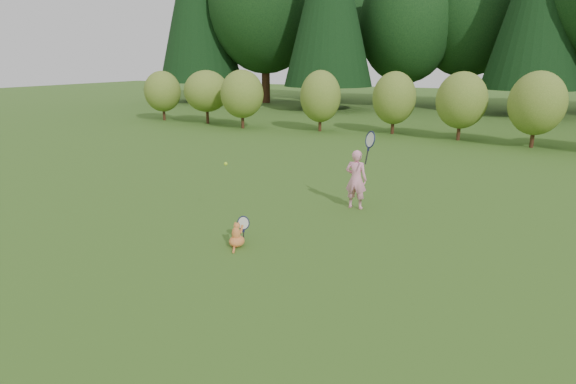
% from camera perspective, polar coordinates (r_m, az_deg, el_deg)
% --- Properties ---
extents(ground, '(100.00, 100.00, 0.00)m').
position_cam_1_polar(ground, '(8.73, -3.54, -5.53)').
color(ground, '#345517').
rests_on(ground, ground).
extents(shrub_row, '(28.00, 3.00, 2.80)m').
position_cam_1_polar(shrub_row, '(20.53, 15.10, 10.11)').
color(shrub_row, '#536F22').
rests_on(shrub_row, ground).
extents(child, '(0.73, 0.48, 1.92)m').
position_cam_1_polar(child, '(10.39, 8.12, 1.65)').
color(child, pink).
rests_on(child, ground).
extents(cat, '(0.33, 0.58, 0.60)m').
position_cam_1_polar(cat, '(8.35, -6.08, -4.92)').
color(cat, '#C15125').
rests_on(cat, ground).
extents(tennis_ball, '(0.07, 0.07, 0.07)m').
position_cam_1_polar(tennis_ball, '(9.43, -7.39, 3.33)').
color(tennis_ball, '#96C417').
rests_on(tennis_ball, ground).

